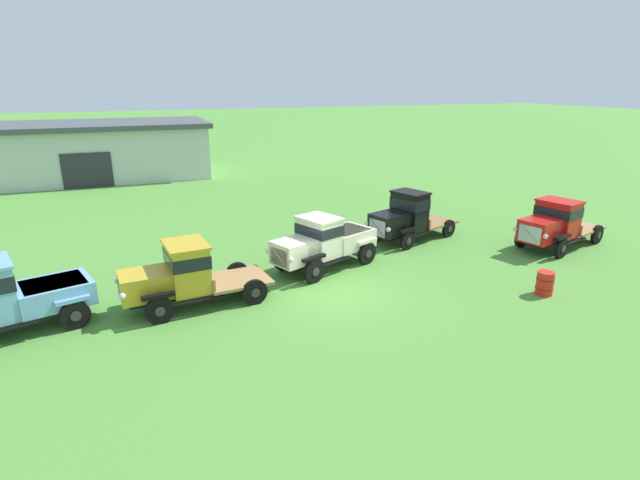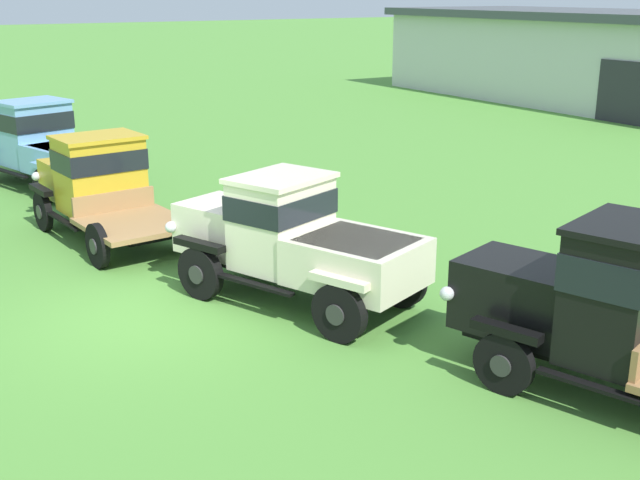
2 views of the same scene
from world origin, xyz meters
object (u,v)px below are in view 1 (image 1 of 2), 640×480
vintage_truck_far_side (406,217)px  vintage_truck_back_of_row (554,224)px  farm_shed (34,153)px  oil_drum_beside_row (545,283)px  vintage_truck_midrow_center (323,241)px  vintage_truck_second_in_line (182,274)px

vintage_truck_far_side → vintage_truck_back_of_row: bearing=-30.4°
farm_shed → vintage_truck_back_of_row: size_ratio=4.65×
farm_shed → oil_drum_beside_row: bearing=-57.0°
oil_drum_beside_row → vintage_truck_midrow_center: bearing=139.9°
vintage_truck_far_side → oil_drum_beside_row: 7.17m
vintage_truck_second_in_line → vintage_truck_far_side: size_ratio=0.98×
vintage_truck_midrow_center → vintage_truck_second_in_line: bearing=-164.0°
vintage_truck_midrow_center → oil_drum_beside_row: vintage_truck_midrow_center is taller
vintage_truck_second_in_line → vintage_truck_back_of_row: 15.84m
farm_shed → vintage_truck_back_of_row: (23.19, -25.68, -0.95)m
farm_shed → vintage_truck_back_of_row: 34.61m
farm_shed → oil_drum_beside_row: (19.09, -29.42, -1.67)m
farm_shed → vintage_truck_midrow_center: 27.48m
vintage_truck_back_of_row → farm_shed: bearing=132.1°
vintage_truck_far_side → oil_drum_beside_row: bearing=-78.6°
farm_shed → vintage_truck_second_in_line: 26.87m
vintage_truck_second_in_line → oil_drum_beside_row: vintage_truck_second_in_line is taller
vintage_truck_midrow_center → vintage_truck_far_side: 5.08m
vintage_truck_midrow_center → vintage_truck_back_of_row: (10.27, -1.44, 0.03)m
vintage_truck_midrow_center → oil_drum_beside_row: bearing=-40.1°
vintage_truck_midrow_center → vintage_truck_far_side: size_ratio=0.94×
farm_shed → vintage_truck_far_side: 28.58m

